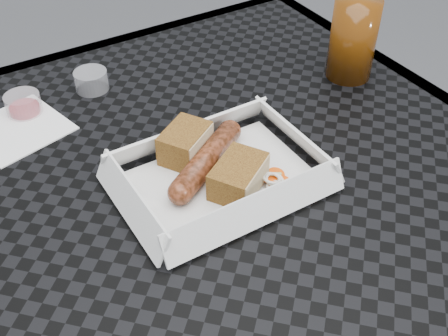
% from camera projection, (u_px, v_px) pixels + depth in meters
% --- Properties ---
extents(patio_table, '(0.80, 0.80, 0.74)m').
position_uv_depth(patio_table, '(211.00, 215.00, 0.76)').
color(patio_table, black).
rests_on(patio_table, ground).
extents(food_tray, '(0.22, 0.15, 0.00)m').
position_uv_depth(food_tray, '(220.00, 181.00, 0.70)').
color(food_tray, white).
rests_on(food_tray, patio_table).
extents(bratwurst, '(0.14, 0.10, 0.03)m').
position_uv_depth(bratwurst, '(207.00, 160.00, 0.70)').
color(bratwurst, brown).
rests_on(bratwurst, food_tray).
extents(bread_near, '(0.08, 0.07, 0.04)m').
position_uv_depth(bread_near, '(185.00, 143.00, 0.72)').
color(bread_near, brown).
rests_on(bread_near, food_tray).
extents(bread_far, '(0.09, 0.08, 0.04)m').
position_uv_depth(bread_far, '(238.00, 176.00, 0.67)').
color(bread_far, brown).
rests_on(bread_far, food_tray).
extents(veg_garnish, '(0.03, 0.03, 0.00)m').
position_uv_depth(veg_garnish, '(277.00, 183.00, 0.69)').
color(veg_garnish, '#FE540B').
rests_on(veg_garnish, food_tray).
extents(napkin, '(0.15, 0.15, 0.00)m').
position_uv_depth(napkin, '(18.00, 129.00, 0.78)').
color(napkin, white).
rests_on(napkin, patio_table).
extents(condiment_cup_sauce, '(0.05, 0.05, 0.03)m').
position_uv_depth(condiment_cup_sauce, '(23.00, 104.00, 0.80)').
color(condiment_cup_sauce, maroon).
rests_on(condiment_cup_sauce, patio_table).
extents(condiment_cup_empty, '(0.05, 0.05, 0.03)m').
position_uv_depth(condiment_cup_empty, '(91.00, 80.00, 0.85)').
color(condiment_cup_empty, silver).
rests_on(condiment_cup_empty, patio_table).
extents(drink_glass, '(0.07, 0.07, 0.13)m').
position_uv_depth(drink_glass, '(353.00, 39.00, 0.85)').
color(drink_glass, '#502606').
rests_on(drink_glass, patio_table).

